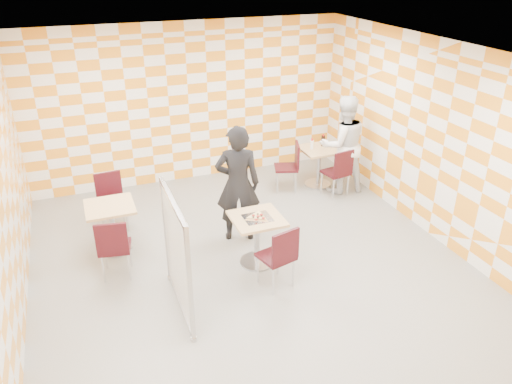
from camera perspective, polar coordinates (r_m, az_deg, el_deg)
room_shell at (r=6.89m, az=-1.79°, el=3.66°), size 7.00×7.00×7.00m
main_table at (r=7.09m, az=0.11°, el=-4.63°), size 0.70×0.70×0.75m
second_table at (r=9.56m, az=7.22°, el=3.61°), size 0.70×0.70×0.75m
empty_table at (r=7.70m, az=-16.19°, el=-3.09°), size 0.70×0.70×0.75m
chair_main_front at (r=6.56m, az=2.79°, el=-7.04°), size 0.51×0.52×0.92m
chair_second_front at (r=9.11m, az=9.49°, el=2.55°), size 0.49×0.50×0.92m
chair_second_side at (r=9.30m, az=4.04°, el=3.33°), size 0.54×0.54×0.92m
chair_empty_near at (r=7.00m, az=-15.96°, el=-5.83°), size 0.49×0.50×0.92m
chair_empty_far at (r=8.34m, az=-16.26°, el=-0.49°), size 0.45×0.46×0.92m
partition at (r=6.15m, az=-9.04°, el=-7.13°), size 0.08×1.38×1.55m
man_dark at (r=7.53m, az=-2.10°, el=0.90°), size 0.77×0.62×1.85m
man_white at (r=9.25m, az=9.89°, el=5.34°), size 0.95×0.78×1.83m
pizza_on_foil at (r=6.95m, az=0.16°, el=-2.85°), size 0.40×0.40×0.04m
sport_bottle at (r=9.41m, az=6.41°, el=5.45°), size 0.06×0.06×0.20m
soda_bottle at (r=9.57m, az=7.68°, el=5.84°), size 0.07×0.07×0.23m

